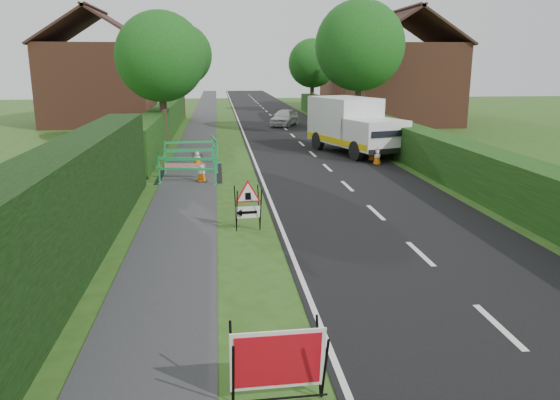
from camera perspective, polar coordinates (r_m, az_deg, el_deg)
ground at (r=11.04m, az=3.96°, el=-7.92°), size 120.00×120.00×0.00m
road_surface at (r=45.47m, az=-0.92°, el=8.78°), size 6.00×90.00×0.02m
footpath at (r=45.27m, az=-7.94°, el=8.63°), size 2.00×90.00×0.02m
hedge_west_near at (r=11.30m, az=-22.13°, el=-8.43°), size 1.10×18.00×2.50m
hedge_west_far at (r=32.48m, az=-11.98°, el=6.39°), size 1.00×24.00×1.80m
hedge_east at (r=27.69m, az=11.30°, el=5.16°), size 1.20×50.00×1.50m
house_west at (r=40.89m, az=-18.29°, el=11.58°), size 7.50×7.40×7.88m
house_east_a at (r=40.21m, az=12.50°, el=11.91°), size 7.50×7.40×7.88m
house_east_b at (r=53.91m, az=8.66°, el=12.52°), size 7.50×7.40×7.88m
tree_nw at (r=28.20m, az=-12.37°, el=14.41°), size 4.40×4.40×6.70m
tree_ne at (r=33.14m, az=8.33°, el=15.66°), size 5.20×5.20×7.79m
tree_fw at (r=44.16m, az=-10.33°, el=14.68°), size 4.80×4.80×7.24m
tree_fe at (r=48.78m, az=3.41°, el=14.07°), size 4.20×4.20×6.33m
red_rect_sign at (r=6.98m, az=-0.22°, el=-16.52°), size 1.19×0.73×0.99m
triangle_sign at (r=13.67m, az=-3.51°, el=-0.19°), size 0.82×0.82×1.11m
works_van at (r=26.24m, az=7.61°, el=7.85°), size 3.80×6.04×2.58m
traffic_cone_0 at (r=23.40m, az=10.12°, el=4.61°), size 0.38×0.38×0.79m
traffic_cone_1 at (r=24.33m, az=9.62°, el=4.98°), size 0.38×0.38×0.79m
traffic_cone_2 at (r=26.72m, az=9.50°, el=5.78°), size 0.38×0.38×0.79m
traffic_cone_3 at (r=19.78m, az=-8.22°, el=2.99°), size 0.38×0.38×0.79m
traffic_cone_4 at (r=22.78m, az=-8.64°, el=4.42°), size 0.38×0.38×0.79m
ped_barrier_0 at (r=19.40m, az=-9.71°, el=3.43°), size 2.09×0.75×1.00m
ped_barrier_1 at (r=21.38m, az=-9.32°, el=4.42°), size 2.08×0.52×1.00m
ped_barrier_2 at (r=23.54m, az=-9.48°, el=5.27°), size 2.08×0.50×1.00m
ped_barrier_3 at (r=24.44m, az=-6.87°, el=5.68°), size 0.59×2.09×1.00m
redwhite_plank at (r=20.49m, az=-9.85°, el=2.19°), size 1.49×0.23×0.25m
litter_can at (r=7.62m, az=1.59°, el=-18.65°), size 0.12×0.07×0.07m
hatchback_car at (r=38.03m, az=0.47°, el=8.63°), size 2.57×3.66×1.16m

